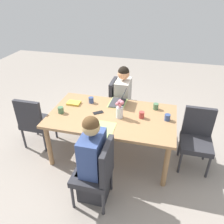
% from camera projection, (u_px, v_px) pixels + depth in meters
% --- Properties ---
extents(ground_plane, '(10.00, 10.00, 0.00)m').
position_uv_depth(ground_plane, '(112.00, 153.00, 3.59)').
color(ground_plane, gray).
extents(dining_table, '(1.82, 1.06, 0.73)m').
position_uv_depth(dining_table, '(112.00, 119.00, 3.25)').
color(dining_table, '#9E754C').
rests_on(dining_table, ground_plane).
extents(chair_far_left_near, '(0.44, 0.44, 0.90)m').
position_uv_depth(chair_far_left_near, '(119.00, 102.00, 4.06)').
color(chair_far_left_near, '#2D2D33').
rests_on(chair_far_left_near, ground_plane).
extents(person_far_left_near, '(0.36, 0.40, 1.19)m').
position_uv_depth(person_far_left_near, '(123.00, 102.00, 3.98)').
color(person_far_left_near, '#2D2D33').
rests_on(person_far_left_near, ground_plane).
extents(chair_near_left_mid, '(0.44, 0.44, 0.90)m').
position_uv_depth(chair_near_left_mid, '(98.00, 171.00, 2.60)').
color(chair_near_left_mid, '#2D2D33').
rests_on(chair_near_left_mid, ground_plane).
extents(person_near_left_mid, '(0.36, 0.40, 1.19)m').
position_uv_depth(person_near_left_mid, '(93.00, 164.00, 2.65)').
color(person_near_left_mid, '#2D2D33').
rests_on(person_near_left_mid, ground_plane).
extents(chair_head_left_left_far, '(0.44, 0.44, 0.90)m').
position_uv_depth(chair_head_left_left_far, '(35.00, 120.00, 3.52)').
color(chair_head_left_left_far, '#2D2D33').
rests_on(chair_head_left_left_far, ground_plane).
extents(chair_head_right_right_near, '(0.44, 0.44, 0.90)m').
position_uv_depth(chair_head_right_right_near, '(197.00, 136.00, 3.17)').
color(chair_head_right_right_near, '#2D2D33').
rests_on(chair_head_right_right_near, ground_plane).
extents(flower_vase, '(0.12, 0.10, 0.28)m').
position_uv_depth(flower_vase, '(120.00, 109.00, 3.09)').
color(flower_vase, silver).
rests_on(flower_vase, dining_table).
extents(placemat_far_left_near, '(0.27, 0.37, 0.00)m').
position_uv_depth(placemat_far_left_near, '(118.00, 103.00, 3.52)').
color(placemat_far_left_near, '#9EBC66').
rests_on(placemat_far_left_near, dining_table).
extents(placemat_near_left_mid, '(0.26, 0.36, 0.00)m').
position_uv_depth(placemat_near_left_mid, '(104.00, 129.00, 2.91)').
color(placemat_near_left_mid, '#9EBC66').
rests_on(placemat_near_left_mid, dining_table).
extents(laptop_far_left_near, '(0.22, 0.32, 0.20)m').
position_uv_depth(laptop_far_left_near, '(119.00, 101.00, 3.49)').
color(laptop_far_left_near, '#38383D').
rests_on(laptop_far_left_near, dining_table).
extents(coffee_mug_near_left, '(0.08, 0.08, 0.09)m').
position_uv_depth(coffee_mug_near_left, '(156.00, 106.00, 3.34)').
color(coffee_mug_near_left, '#47704C').
rests_on(coffee_mug_near_left, dining_table).
extents(coffee_mug_near_right, '(0.08, 0.08, 0.09)m').
position_uv_depth(coffee_mug_near_right, '(61.00, 110.00, 3.25)').
color(coffee_mug_near_right, '#47704C').
rests_on(coffee_mug_near_right, dining_table).
extents(coffee_mug_centre_left, '(0.08, 0.08, 0.09)m').
position_uv_depth(coffee_mug_centre_left, '(167.00, 117.00, 3.08)').
color(coffee_mug_centre_left, '#33477A').
rests_on(coffee_mug_centre_left, dining_table).
extents(coffee_mug_centre_right, '(0.08, 0.08, 0.09)m').
position_uv_depth(coffee_mug_centre_right, '(91.00, 100.00, 3.51)').
color(coffee_mug_centre_right, '#33477A').
rests_on(coffee_mug_centre_right, dining_table).
extents(coffee_mug_far_left, '(0.08, 0.08, 0.10)m').
position_uv_depth(coffee_mug_far_left, '(142.00, 115.00, 3.13)').
color(coffee_mug_far_left, '#AD3D38').
rests_on(coffee_mug_far_left, dining_table).
extents(book_red_cover, '(0.20, 0.14, 0.03)m').
position_uv_depth(book_red_cover, '(74.00, 103.00, 3.49)').
color(book_red_cover, gold).
rests_on(book_red_cover, dining_table).
extents(phone_black, '(0.16, 0.15, 0.01)m').
position_uv_depth(phone_black, '(98.00, 113.00, 3.26)').
color(phone_black, black).
rests_on(phone_black, dining_table).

